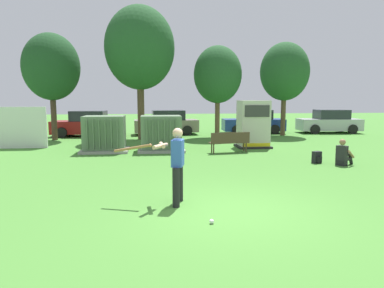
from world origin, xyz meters
TOP-DOWN VIEW (x-y plane):
  - ground_plane at (0.00, 0.00)m, footprint 96.00×96.00m
  - transformer_west at (-3.78, 8.92)m, footprint 2.10×1.70m
  - transformer_mid_west at (-1.24, 8.83)m, footprint 2.10×1.70m
  - generator_enclosure at (3.28, 9.49)m, footprint 1.60×1.40m
  - park_bench at (1.76, 7.92)m, footprint 1.84×0.65m
  - batter at (-1.15, 0.66)m, footprint 1.61×0.76m
  - sports_ball at (-0.55, -0.71)m, footprint 0.09×0.09m
  - seated_spectator at (5.18, 4.60)m, footprint 0.78×0.68m
  - backpack at (4.44, 5.09)m, footprint 0.37×0.33m
  - tree_left at (-7.27, 13.84)m, footprint 3.17×3.17m
  - tree_center_left at (-2.27, 13.67)m, footprint 4.01×4.01m
  - tree_center_right at (2.38, 14.11)m, footprint 2.92×2.92m
  - tree_right at (6.89, 14.82)m, footprint 3.12×3.12m
  - parked_car_leftmost at (-5.75, 15.72)m, footprint 4.32×2.16m
  - parked_car_left_of_center at (-0.66, 16.26)m, footprint 4.29×2.11m
  - parked_car_right_of_center at (5.41, 16.49)m, footprint 4.28×2.09m
  - parked_car_rightmost at (10.76, 16.05)m, footprint 4.32×2.16m

SIDE VIEW (x-z plane):
  - ground_plane at x=0.00m, z-range 0.00..0.00m
  - sports_ball at x=-0.55m, z-range 0.00..0.09m
  - backpack at x=4.44m, z-range -0.01..0.43m
  - seated_spectator at x=5.18m, z-range -0.11..0.86m
  - park_bench at x=1.76m, z-range 0.08..0.99m
  - parked_car_leftmost at x=-5.75m, z-range -0.06..1.56m
  - parked_car_left_of_center at x=-0.66m, z-range -0.06..1.56m
  - parked_car_right_of_center at x=5.41m, z-range -0.06..1.56m
  - parked_car_rightmost at x=10.76m, z-range -0.06..1.56m
  - transformer_west at x=-3.78m, z-range -0.02..1.60m
  - transformer_mid_west at x=-1.24m, z-range -0.02..1.60m
  - batter at x=-1.15m, z-range 0.11..1.85m
  - generator_enclosure at x=3.28m, z-range -0.01..2.29m
  - tree_center_right at x=2.38m, z-range 1.04..6.61m
  - tree_right at x=6.89m, z-range 1.11..7.08m
  - tree_left at x=-7.27m, z-range 1.13..7.19m
  - tree_center_left at x=-2.27m, z-range 1.43..9.09m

